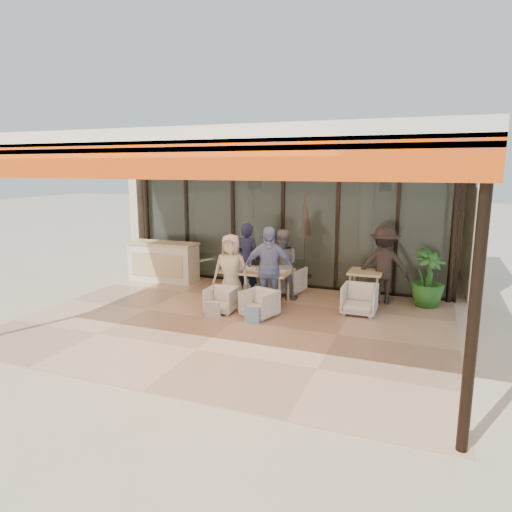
{
  "coord_description": "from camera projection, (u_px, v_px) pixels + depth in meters",
  "views": [
    {
      "loc": [
        3.43,
        -7.67,
        2.93
      ],
      "look_at": [
        0.1,
        0.9,
        1.15
      ],
      "focal_mm": 32.0,
      "sensor_mm": 36.0,
      "label": 1
    }
  ],
  "objects": [
    {
      "name": "ground",
      "position": [
        234.0,
        322.0,
        8.8
      ],
      "size": [
        70.0,
        70.0,
        0.0
      ],
      "primitive_type": "plane",
      "color": "#C6B293",
      "rests_on": "ground"
    },
    {
      "name": "terrace_floor",
      "position": [
        234.0,
        322.0,
        8.8
      ],
      "size": [
        8.0,
        6.0,
        0.01
      ],
      "primitive_type": "cube",
      "color": "tan",
      "rests_on": "ground"
    },
    {
      "name": "terrace_structure",
      "position": [
        226.0,
        149.0,
        7.94
      ],
      "size": [
        8.0,
        6.0,
        3.4
      ],
      "color": "silver",
      "rests_on": "ground"
    },
    {
      "name": "glass_storefront",
      "position": [
        283.0,
        223.0,
        11.24
      ],
      "size": [
        8.08,
        0.1,
        3.2
      ],
      "color": "#9EADA3",
      "rests_on": "ground"
    },
    {
      "name": "interior_block",
      "position": [
        308.0,
        192.0,
        13.23
      ],
      "size": [
        9.05,
        3.62,
        3.52
      ],
      "color": "silver",
      "rests_on": "ground"
    },
    {
      "name": "host_counter",
      "position": [
        163.0,
        262.0,
        11.88
      ],
      "size": [
        1.85,
        0.65,
        1.04
      ],
      "color": "silver",
      "rests_on": "ground"
    },
    {
      "name": "dining_table",
      "position": [
        257.0,
        272.0,
        9.98
      ],
      "size": [
        1.5,
        0.9,
        0.93
      ],
      "color": "#CFB37E",
      "rests_on": "ground"
    },
    {
      "name": "chair_far_left",
      "position": [
        255.0,
        276.0,
        11.06
      ],
      "size": [
        0.79,
        0.76,
        0.72
      ],
      "primitive_type": "imported",
      "rotation": [
        0.0,
        0.0,
        2.97
      ],
      "color": "white",
      "rests_on": "ground"
    },
    {
      "name": "chair_far_right",
      "position": [
        288.0,
        279.0,
        10.76
      ],
      "size": [
        0.8,
        0.77,
        0.71
      ],
      "primitive_type": "imported",
      "rotation": [
        0.0,
        0.0,
        2.95
      ],
      "color": "white",
      "rests_on": "ground"
    },
    {
      "name": "chair_near_left",
      "position": [
        221.0,
        299.0,
        9.33
      ],
      "size": [
        0.6,
        0.56,
        0.59
      ],
      "primitive_type": "imported",
      "rotation": [
        0.0,
        0.0,
        0.04
      ],
      "color": "white",
      "rests_on": "ground"
    },
    {
      "name": "chair_near_right",
      "position": [
        259.0,
        303.0,
        9.03
      ],
      "size": [
        0.74,
        0.72,
        0.62
      ],
      "primitive_type": "imported",
      "rotation": [
        0.0,
        0.0,
        -0.31
      ],
      "color": "white",
      "rests_on": "ground"
    },
    {
      "name": "diner_navy",
      "position": [
        247.0,
        260.0,
        10.5
      ],
      "size": [
        0.63,
        0.43,
        1.71
      ],
      "primitive_type": "imported",
      "rotation": [
        0.0,
        0.0,
        3.11
      ],
      "color": "#191D38",
      "rests_on": "ground"
    },
    {
      "name": "diner_grey",
      "position": [
        282.0,
        265.0,
        10.22
      ],
      "size": [
        0.92,
        0.81,
        1.6
      ],
      "primitive_type": "imported",
      "rotation": [
        0.0,
        0.0,
        3.44
      ],
      "color": "slate",
      "rests_on": "ground"
    },
    {
      "name": "diner_cream",
      "position": [
        231.0,
        271.0,
        9.69
      ],
      "size": [
        0.82,
        0.58,
        1.57
      ],
      "primitive_type": "imported",
      "rotation": [
        0.0,
        0.0,
        0.11
      ],
      "color": "beige",
      "rests_on": "ground"
    },
    {
      "name": "diner_periwinkle",
      "position": [
        268.0,
        269.0,
        9.38
      ],
      "size": [
        1.12,
        0.71,
        1.77
      ],
      "primitive_type": "imported",
      "rotation": [
        0.0,
        0.0,
        0.29
      ],
      "color": "#6D82B6",
      "rests_on": "ground"
    },
    {
      "name": "tote_bag_cream",
      "position": [
        212.0,
        310.0,
        8.99
      ],
      "size": [
        0.3,
        0.1,
        0.34
      ],
      "primitive_type": "cube",
      "color": "silver",
      "rests_on": "ground"
    },
    {
      "name": "tote_bag_blue",
      "position": [
        252.0,
        315.0,
        8.69
      ],
      "size": [
        0.3,
        0.1,
        0.34
      ],
      "primitive_type": "cube",
      "color": "#99BFD8",
      "rests_on": "ground"
    },
    {
      "name": "side_table",
      "position": [
        365.0,
        276.0,
        9.84
      ],
      "size": [
        0.7,
        0.7,
        0.74
      ],
      "color": "#CFB37E",
      "rests_on": "ground"
    },
    {
      "name": "side_chair",
      "position": [
        360.0,
        298.0,
        9.21
      ],
      "size": [
        0.67,
        0.63,
        0.69
      ],
      "primitive_type": "imported",
      "rotation": [
        0.0,
        0.0,
        0.0
      ],
      "color": "white",
      "rests_on": "ground"
    },
    {
      "name": "standing_woman",
      "position": [
        384.0,
        265.0,
        9.85
      ],
      "size": [
        1.17,
        0.74,
        1.72
      ],
      "primitive_type": "imported",
      "rotation": [
        0.0,
        0.0,
        3.24
      ],
      "color": "black",
      "rests_on": "ground"
    },
    {
      "name": "potted_palm",
      "position": [
        428.0,
        278.0,
        9.68
      ],
      "size": [
        0.99,
        0.99,
        1.25
      ],
      "primitive_type": "imported",
      "rotation": [
        0.0,
        0.0,
        0.74
      ],
      "color": "#1E5919",
      "rests_on": "ground"
    }
  ]
}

